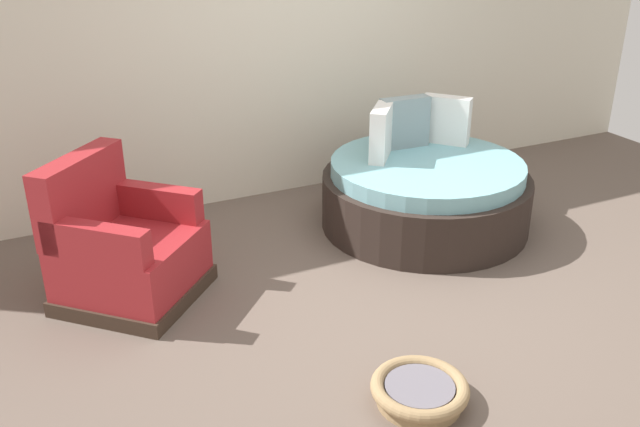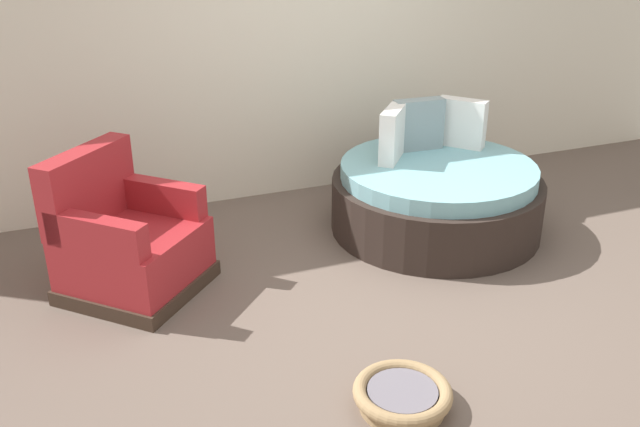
# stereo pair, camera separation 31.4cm
# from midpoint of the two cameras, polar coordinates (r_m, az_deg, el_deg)

# --- Properties ---
(ground_plane) EXTENTS (8.00, 8.00, 0.02)m
(ground_plane) POSITION_cam_midpoint_polar(r_m,az_deg,el_deg) (4.62, 8.24, -6.87)
(ground_plane) COLOR #66564C
(back_wall) EXTENTS (8.00, 0.12, 2.81)m
(back_wall) POSITION_cam_midpoint_polar(r_m,az_deg,el_deg) (5.88, -0.81, 14.96)
(back_wall) COLOR silver
(back_wall) RESTS_ON ground_plane
(round_daybed) EXTENTS (1.63, 1.63, 0.95)m
(round_daybed) POSITION_cam_midpoint_polar(r_m,az_deg,el_deg) (5.47, 11.16, 1.48)
(round_daybed) COLOR #2D231E
(round_daybed) RESTS_ON ground_plane
(red_armchair) EXTENTS (1.13, 1.13, 0.94)m
(red_armchair) POSITION_cam_midpoint_polar(r_m,az_deg,el_deg) (4.64, -13.83, -2.45)
(red_armchair) COLOR #38281E
(red_armchair) RESTS_ON ground_plane
(pet_basket) EXTENTS (0.51, 0.51, 0.13)m
(pet_basket) POSITION_cam_midpoint_polar(r_m,az_deg,el_deg) (3.67, 9.34, -14.69)
(pet_basket) COLOR #9E7F56
(pet_basket) RESTS_ON ground_plane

